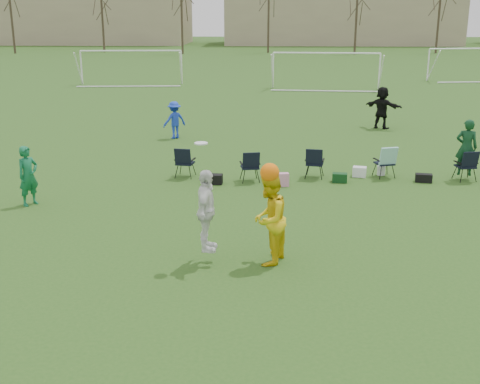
# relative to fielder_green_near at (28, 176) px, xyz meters

# --- Properties ---
(ground) EXTENTS (260.00, 260.00, 0.00)m
(ground) POSITION_rel_fielder_green_near_xyz_m (6.41, -4.91, -0.81)
(ground) COLOR #28531A
(ground) RESTS_ON ground
(fielder_green_near) EXTENTS (0.66, 0.71, 1.63)m
(fielder_green_near) POSITION_rel_fielder_green_near_xyz_m (0.00, 0.00, 0.00)
(fielder_green_near) COLOR #12693F
(fielder_green_near) RESTS_ON ground
(fielder_blue) EXTENTS (1.14, 1.03, 1.53)m
(fielder_blue) POSITION_rel_fielder_green_near_xyz_m (2.56, 9.23, -0.05)
(fielder_blue) COLOR blue
(fielder_blue) RESTS_ON ground
(fielder_black) EXTENTS (1.73, 1.49, 1.89)m
(fielder_black) POSITION_rel_fielder_green_near_xyz_m (11.55, 11.87, 0.13)
(fielder_black) COLOR black
(fielder_black) RESTS_ON ground
(center_contest) EXTENTS (2.00, 1.17, 2.55)m
(center_contest) POSITION_rel_fielder_green_near_xyz_m (6.02, -3.72, 0.24)
(center_contest) COLOR white
(center_contest) RESTS_ON ground
(sideline_setup) EXTENTS (9.46, 1.71, 1.90)m
(sideline_setup) POSITION_rel_fielder_green_near_xyz_m (8.95, 3.08, -0.26)
(sideline_setup) COLOR #0F3A1F
(sideline_setup) RESTS_ON ground
(goal_left) EXTENTS (7.39, 0.76, 2.46)m
(goal_left) POSITION_rel_fielder_green_near_xyz_m (-3.59, 29.09, 1.11)
(goal_left) COLOR white
(goal_left) RESTS_ON ground
(goal_mid) EXTENTS (7.40, 0.63, 2.46)m
(goal_mid) POSITION_rel_fielder_green_near_xyz_m (10.41, 27.09, 1.11)
(goal_mid) COLOR white
(goal_mid) RESTS_ON ground
(goal_right) EXTENTS (7.35, 1.14, 2.46)m
(goal_right) POSITION_rel_fielder_green_near_xyz_m (22.41, 33.09, 1.11)
(goal_right) COLOR white
(goal_right) RESTS_ON ground
(tree_line) EXTENTS (110.28, 3.28, 11.40)m
(tree_line) POSITION_rel_fielder_green_near_xyz_m (6.65, 64.94, 4.28)
(tree_line) COLOR #382B21
(tree_line) RESTS_ON ground
(building_row) EXTENTS (126.00, 16.00, 13.00)m
(building_row) POSITION_rel_fielder_green_near_xyz_m (13.14, 91.09, 5.18)
(building_row) COLOR tan
(building_row) RESTS_ON ground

